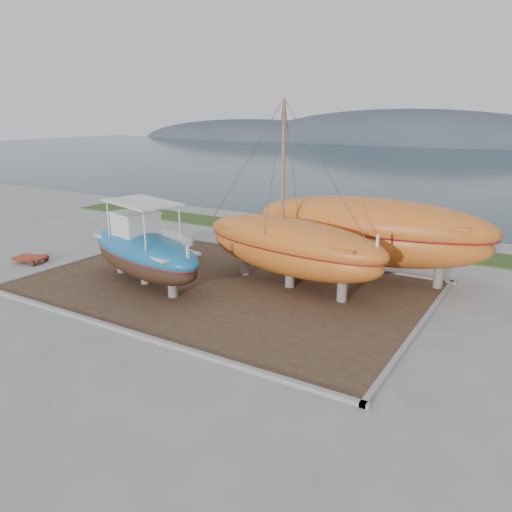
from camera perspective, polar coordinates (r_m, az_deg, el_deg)
The scene contains 11 objects.
ground at distance 20.69m, azimuth -10.24°, elevation -6.66°, with size 140.00×140.00×0.00m, color gray.
dirt_patch at distance 23.59m, azimuth -3.79°, elevation -3.47°, with size 18.00×12.00×0.06m, color #422D1E.
curb_frame at distance 23.57m, azimuth -3.79°, elevation -3.37°, with size 18.60×12.60×0.15m, color gray, non-canonical shape.
grass_strip at distance 33.23m, azimuth 7.74°, elevation 2.22°, with size 44.00×3.00×0.08m, color #284219.
sea at distance 85.43m, azimuth 23.09°, elevation 9.49°, with size 260.00×100.00×0.04m, color #1A2E35, non-canonical shape.
mountain_ridge at distance 139.90m, azimuth 26.80°, elevation 11.14°, with size 200.00×36.00×20.00m, color #333D49, non-canonical shape.
blue_caique at distance 23.87m, azimuth -12.76°, elevation 1.44°, with size 8.22×2.57×3.96m, color #18669A, non-canonical shape.
white_dinghy at distance 28.61m, azimuth -9.97°, elevation 1.30°, with size 4.48×1.68×1.35m, color silver, non-canonical shape.
orange_sailboat at distance 22.44m, azimuth 4.07°, elevation 6.72°, with size 9.82×2.89×8.43m, color #C8611E, non-canonical shape.
orange_bare_hull at distance 24.92m, azimuth 12.79°, elevation 1.90°, with size 11.69×3.51×3.83m, color #C8611E, non-canonical shape.
red_trailer at distance 29.90m, azimuth -24.34°, elevation -0.38°, with size 2.44×1.22×0.35m, color #9A2811, non-canonical shape.
Camera 1 is at (12.95, -14.07, 7.90)m, focal length 35.00 mm.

